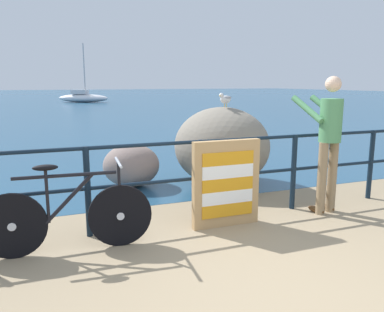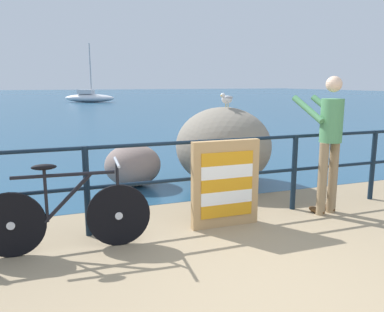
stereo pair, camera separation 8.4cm
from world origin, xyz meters
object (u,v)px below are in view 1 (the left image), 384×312
person_at_railing (328,138)px  sailboat (83,97)px  seagull (225,99)px  folded_deckchair_stack (226,184)px  bicycle (68,215)px  breakwater_boulder_main (222,146)px  breakwater_boulder_left (131,165)px

person_at_railing → sailboat: (-0.13, 30.58, -0.57)m
person_at_railing → seagull: person_at_railing is taller
folded_deckchair_stack → bicycle: bearing=-176.9°
breakwater_boulder_main → seagull: 0.79m
breakwater_boulder_main → breakwater_boulder_left: 1.54m
person_at_railing → breakwater_boulder_left: size_ratio=1.92×
breakwater_boulder_main → sailboat: size_ratio=0.33×
person_at_railing → sailboat: sailboat is taller
bicycle → folded_deckchair_stack: folded_deckchair_stack is taller
folded_deckchair_stack → sailboat: size_ratio=0.21×
person_at_railing → seagull: bearing=8.9°
bicycle → breakwater_boulder_main: 3.20m
folded_deckchair_stack → person_at_railing: bearing=-1.0°
folded_deckchair_stack → breakwater_boulder_main: bearing=66.3°
bicycle → breakwater_boulder_left: size_ratio=1.83×
person_at_railing → sailboat: 30.58m
folded_deckchair_stack → sailboat: (1.31, 30.55, -0.10)m
person_at_railing → folded_deckchair_stack: size_ratio=1.71×
breakwater_boulder_left → seagull: bearing=-18.4°
person_at_railing → sailboat: bearing=-10.9°
folded_deckchair_stack → breakwater_boulder_main: size_ratio=0.64×
bicycle → folded_deckchair_stack: bearing=7.1°
person_at_railing → folded_deckchair_stack: (-1.44, 0.03, -0.47)m
seagull → sailboat: sailboat is taller
folded_deckchair_stack → seagull: 2.10m
bicycle → seagull: 3.34m
sailboat → folded_deckchair_stack: bearing=-63.5°
breakwater_boulder_left → seagull: 1.89m
sailboat → breakwater_boulder_left: bearing=-65.0°
folded_deckchair_stack → sailboat: 30.58m
bicycle → breakwater_boulder_left: (1.14, 2.30, -0.04)m
bicycle → person_at_railing: (3.24, 0.07, 0.60)m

